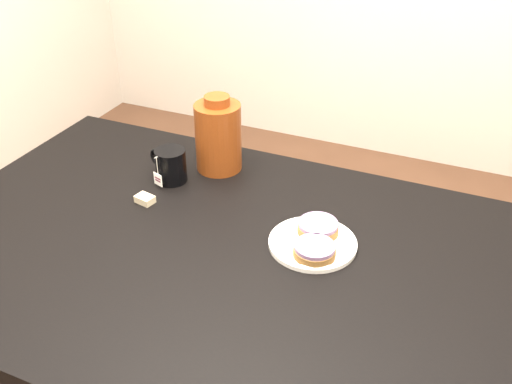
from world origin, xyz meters
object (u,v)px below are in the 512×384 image
Objects in this scene: bagel_back at (318,227)px; bagel_front at (315,250)px; plate at (313,242)px; mug at (170,165)px; table at (221,277)px; teabag_pouch at (145,199)px; bagel_package at (218,136)px.

bagel_back is 1.02× the size of bagel_front.
mug is (-0.43, 0.12, 0.04)m from plate.
table is 31.11× the size of teabag_pouch.
table is 10.92× the size of mug.
teabag_pouch reaches higher than plate.
table is 7.17× the size of plate.
teabag_pouch is at bearing -111.60° from bagel_package.
mug reaches higher than bagel_front.
bagel_package is (-0.36, 0.27, 0.07)m from bagel_front.
teabag_pouch is at bearing 174.39° from bagel_front.
bagel_back is 0.44m from mug.
bagel_back is 0.92× the size of mug.
table is 11.85× the size of bagel_back.
bagel_front is at bearing -36.97° from bagel_package.
bagel_package is (0.09, 0.11, 0.05)m from mug.
mug reaches higher than bagel_back.
bagel_back reaches higher than plate.
mug reaches higher than plate.
mug reaches higher than teabag_pouch.
table is 0.22m from plate.
teabag_pouch is (-0.25, 0.09, 0.09)m from table.
table is at bearing -19.95° from teabag_pouch.
table is 6.74× the size of bagel_package.
bagel_front is 0.46m from bagel_package.
plate is 0.04m from bagel_back.
bagel_front reaches higher than teabag_pouch.
bagel_back reaches higher than teabag_pouch.
bagel_back is 0.57× the size of bagel_package.
mug is at bearing 164.62° from plate.
plate is 0.42m from bagel_package.
bagel_front is (0.02, -0.08, -0.00)m from bagel_back.
bagel_package reaches higher than bagel_back.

